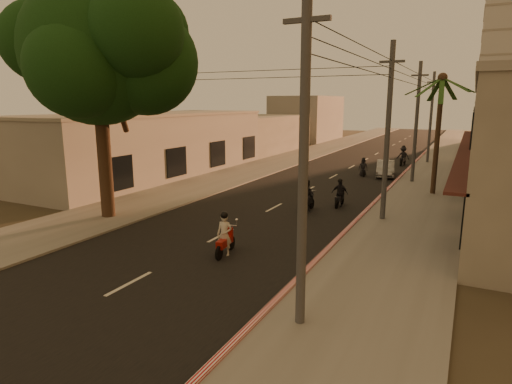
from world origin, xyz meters
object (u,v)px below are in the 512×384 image
scooter_red (225,236)px  scooter_mid_a (307,197)px  broadleaf_tree (105,52)px  scooter_far_b (403,156)px  parked_car (385,169)px  scooter_far_a (363,168)px  palm_tree (442,85)px  scooter_mid_b (340,194)px

scooter_red → scooter_mid_a: scooter_mid_a is taller
broadleaf_tree → scooter_far_b: size_ratio=6.00×
broadleaf_tree → scooter_mid_a: 12.94m
scooter_red → parked_car: size_ratio=0.45×
scooter_far_b → scooter_far_a: bearing=-99.9°
palm_tree → scooter_mid_b: bearing=-127.9°
broadleaf_tree → scooter_mid_a: broadleaf_tree is taller
scooter_mid_b → parked_car: size_ratio=0.42×
broadleaf_tree → parked_car: size_ratio=2.90×
scooter_mid_a → parked_car: 14.13m
scooter_mid_b → scooter_red: bearing=-100.9°
scooter_mid_a → scooter_far_a: (0.12, 13.30, -0.12)m
scooter_red → scooter_far_a: size_ratio=1.18×
broadleaf_tree → palm_tree: bearing=43.5°
scooter_mid_a → parked_car: size_ratio=0.46×
scooter_far_b → parked_car: 7.19m
scooter_mid_b → scooter_far_b: 19.24m
broadleaf_tree → scooter_far_a: broadleaf_tree is taller
broadleaf_tree → scooter_mid_b: broadleaf_tree is taller
scooter_red → scooter_mid_b: (1.85, 10.12, -0.04)m
palm_tree → scooter_red: size_ratio=4.39×
broadleaf_tree → palm_tree: 20.18m
scooter_far_b → palm_tree: bearing=-69.2°
scooter_red → scooter_far_b: bearing=76.6°
scooter_mid_a → palm_tree: bearing=55.7°
scooter_mid_a → parked_car: scooter_mid_a is taller
broadleaf_tree → scooter_mid_b: (9.95, 7.87, -7.71)m
broadleaf_tree → scooter_red: (8.09, -2.26, -7.67)m
palm_tree → scooter_far_a: 10.22m
scooter_red → parked_car: bearing=75.9°
scooter_mid_a → scooter_red: bearing=-90.9°
parked_car → scooter_red: bearing=-105.9°
broadleaf_tree → palm_tree: broadleaf_tree is taller
scooter_mid_b → parked_car: (0.48, 12.05, -0.11)m
scooter_mid_b → scooter_far_a: (-1.21, 11.34, -0.04)m
scooter_mid_b → scooter_far_a: scooter_mid_b is taller
scooter_far_a → scooter_far_b: 8.15m
palm_tree → scooter_mid_a: bearing=-127.0°
scooter_mid_b → scooter_far_a: 11.41m
scooter_red → scooter_far_b: scooter_far_b is taller
palm_tree → scooter_far_b: palm_tree is taller
scooter_far_b → broadleaf_tree: bearing=-106.9°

